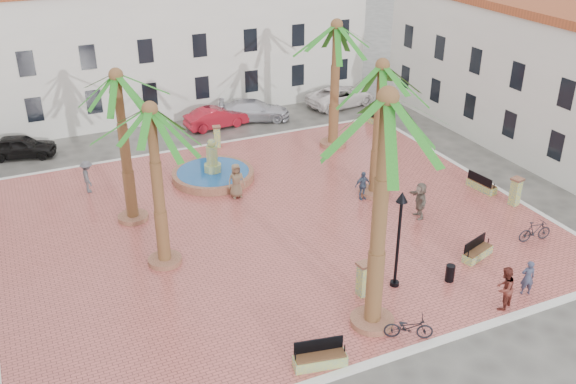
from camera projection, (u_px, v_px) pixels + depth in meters
name	position (u px, v px, depth m)	size (l,w,h in m)	color
ground	(270.00, 224.00, 32.21)	(120.00, 120.00, 0.00)	#56544F
plaza	(270.00, 223.00, 32.18)	(26.00, 22.00, 0.15)	#BB564F
kerb_n	(203.00, 147.00, 41.13)	(26.30, 0.30, 0.16)	silver
kerb_s	(389.00, 358.00, 23.23)	(26.30, 0.30, 0.16)	silver
kerb_e	(477.00, 177.00, 37.02)	(0.30, 22.30, 0.16)	silver
building_north	(160.00, 43.00, 46.35)	(30.40, 7.40, 9.50)	silver
building_east	(556.00, 79.00, 39.28)	(7.40, 26.40, 9.00)	silver
fountain	(213.00, 173.00, 36.54)	(4.67, 4.67, 2.41)	#9D6148
palm_nw	(118.00, 93.00, 29.42)	(4.98, 4.98, 7.80)	#9D6148
palm_sw	(152.00, 128.00, 25.93)	(4.91, 4.91, 7.57)	#9D6148
palm_s	(386.00, 125.00, 21.24)	(5.55, 5.55, 9.53)	#9D6148
palm_e	(381.00, 82.00, 32.13)	(5.42, 5.42, 7.51)	#9D6148
palm_ne	(336.00, 40.00, 38.15)	(5.46, 5.46, 8.03)	#9D6148
bench_s	(320.00, 359.00, 22.64)	(1.98, 0.94, 1.01)	#91A25F
bench_se	(477.00, 253.00, 29.03)	(1.81, 1.04, 0.91)	#91A25F
bench_e	(481.00, 185.00, 35.28)	(0.77, 1.84, 0.94)	#91A25F
bench_ne	(378.00, 121.00, 44.39)	(0.93, 1.99, 1.01)	#91A25F
lamppost_s	(400.00, 224.00, 25.86)	(0.48, 0.48, 4.42)	black
lamppost_e	(392.00, 109.00, 39.10)	(0.45, 0.45, 4.11)	black
bollard_se	(363.00, 279.00, 26.23)	(0.60, 0.60, 1.53)	#91A25F
bollard_n	(217.00, 136.00, 40.58)	(0.60, 0.60, 1.40)	#91A25F
bollard_e	(516.00, 191.00, 33.44)	(0.65, 0.65, 1.53)	#91A25F
litter_bin	(450.00, 273.00, 27.32)	(0.39, 0.39, 0.76)	black
cyclist_a	(528.00, 278.00, 26.30)	(0.58, 0.38, 1.58)	#343850
bicycle_a	(409.00, 327.00, 23.91)	(0.64, 1.84, 0.97)	black
cyclist_b	(504.00, 288.00, 25.39)	(0.91, 0.71, 1.87)	#5B221B
bicycle_b	(535.00, 231.00, 30.26)	(0.48, 1.71, 1.03)	black
pedestrian_fountain_a	(236.00, 181.00, 34.19)	(0.94, 0.61, 1.92)	#836A50
pedestrian_fountain_b	(363.00, 185.00, 34.04)	(0.93, 0.39, 1.59)	#3A4860
pedestrian_north	(88.00, 177.00, 34.76)	(1.18, 0.68, 1.83)	#4E4E54
pedestrian_east	(420.00, 200.00, 32.15)	(1.77, 0.56, 1.91)	#6A5D53
car_black	(21.00, 146.00, 39.51)	(1.68, 4.18, 1.42)	black
car_red	(216.00, 117.00, 44.15)	(1.52, 4.37, 1.44)	maroon
car_silver	(254.00, 110.00, 45.51)	(2.02, 4.97, 1.44)	silver
car_white	(341.00, 96.00, 48.27)	(2.48, 5.39, 1.50)	white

